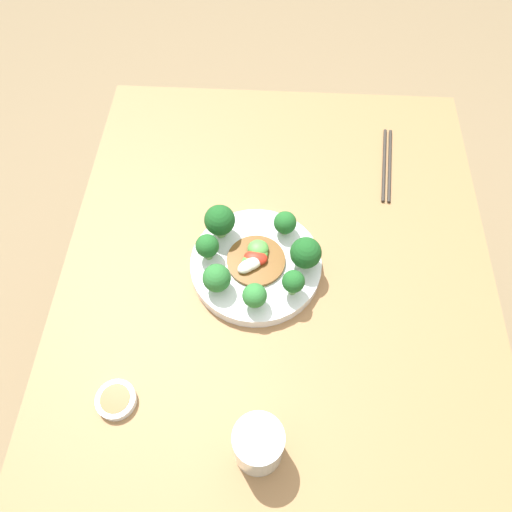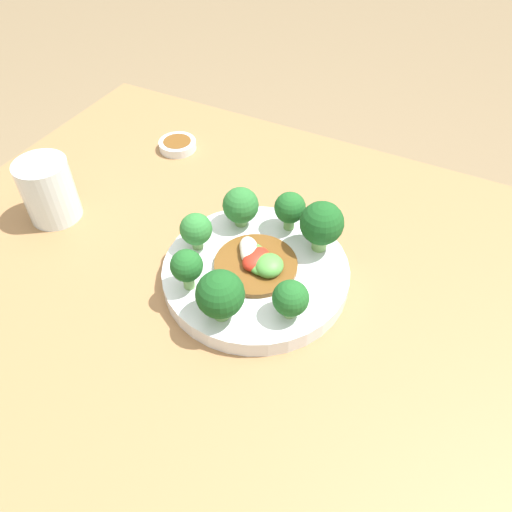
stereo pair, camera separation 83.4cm
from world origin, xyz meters
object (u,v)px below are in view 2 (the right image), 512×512
broccoli_southeast (291,299)px  broccoli_northeast (322,224)px  broccoli_southwest (187,267)px  broccoli_north (290,208)px  broccoli_south (217,293)px  plate (256,273)px  sauce_dish (178,145)px  broccoli_northwest (241,206)px  broccoli_west (196,230)px  drinking_glass (49,191)px  stirfry_center (257,261)px

broccoli_southeast → broccoli_northeast: 0.12m
broccoli_southeast → broccoli_southwest: 0.13m
broccoli_north → broccoli_south: size_ratio=0.86×
plate → sauce_dish: size_ratio=3.77×
broccoli_northwest → broccoli_west: 0.07m
broccoli_north → broccoli_west: broccoli_north is taller
broccoli_southeast → broccoli_southwest: bearing=-172.6°
broccoli_southeast → drinking_glass: size_ratio=0.55×
broccoli_southeast → drinking_glass: (-0.40, 0.03, -0.01)m
broccoli_southeast → broccoli_north: bearing=114.7°
broccoli_west → drinking_glass: bearing=-175.5°
broccoli_southeast → drinking_glass: bearing=175.7°
broccoli_north → broccoli_south: 0.18m
broccoli_northeast → broccoli_northwest: bearing=-177.6°
broccoli_south → broccoli_northwest: (-0.05, 0.15, -0.01)m
drinking_glass → broccoli_south: bearing=-11.9°
broccoli_southwest → broccoli_northwest: size_ratio=0.99×
broccoli_west → broccoli_north: bearing=44.2°
broccoli_northwest → drinking_glass: size_ratio=0.62×
broccoli_northeast → broccoli_northwest: (-0.12, -0.00, -0.01)m
broccoli_southeast → broccoli_west: (-0.16, 0.05, 0.00)m
broccoli_north → stirfry_center: (-0.01, -0.09, -0.03)m
broccoli_southwest → broccoli_northwest: 0.13m
stirfry_center → broccoli_south: bearing=-93.7°
broccoli_south → drinking_glass: (-0.32, 0.07, -0.01)m
plate → broccoli_north: (0.01, 0.09, 0.05)m
stirfry_center → broccoli_southeast: bearing=-36.9°
broccoli_northeast → broccoli_west: (-0.15, -0.07, -0.01)m
broccoli_south → broccoli_west: size_ratio=1.26×
broccoli_southwest → broccoli_northwest: bearing=89.2°
broccoli_northeast → sauce_dish: broccoli_northeast is taller
broccoli_north → sauce_dish: broccoli_north is taller
broccoli_southeast → drinking_glass: drinking_glass is taller
broccoli_southeast → broccoli_northwest: 0.17m
broccoli_southwest → stirfry_center: (0.06, 0.07, -0.03)m
broccoli_south → broccoli_west: (-0.08, 0.09, -0.01)m
stirfry_center → broccoli_west: bearing=-177.4°
plate → broccoli_southeast: broccoli_southeast is taller
broccoli_southeast → sauce_dish: broccoli_southeast is taller
sauce_dish → broccoli_north: bearing=-24.6°
stirfry_center → broccoli_southwest: bearing=-130.8°
broccoli_southwest → broccoli_west: bearing=113.2°
broccoli_northeast → sauce_dish: bearing=156.3°
broccoli_south → plate: bearing=86.8°
drinking_glass → sauce_dish: bearing=74.6°
broccoli_west → sauce_dish: bearing=129.4°
sauce_dish → broccoli_southeast: bearing=-38.2°
broccoli_northeast → broccoli_north: bearing=161.1°
broccoli_southeast → broccoli_north: broccoli_north is taller
broccoli_southeast → broccoli_southwest: size_ratio=0.89×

